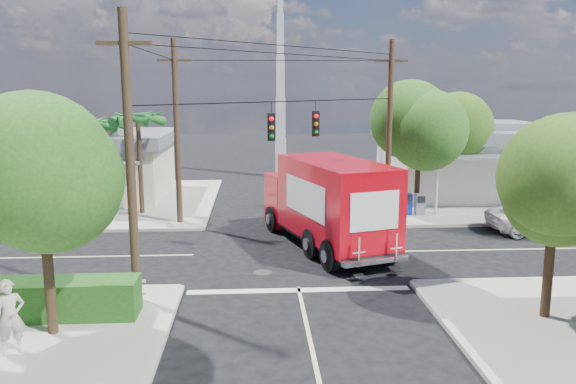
{
  "coord_description": "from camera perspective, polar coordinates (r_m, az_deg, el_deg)",
  "views": [
    {
      "loc": [
        -1.43,
        -22.23,
        6.74
      ],
      "look_at": [
        0.0,
        2.0,
        2.2
      ],
      "focal_mm": 35.0,
      "sensor_mm": 36.0,
      "label": 1
    }
  ],
  "objects": [
    {
      "name": "palm_nw_back",
      "position": [
        32.33,
        -17.94,
        6.41
      ],
      "size": [
        3.01,
        3.08,
        5.19
      ],
      "color": "#422D1C",
      "rests_on": "sidewalk_nw"
    },
    {
      "name": "pedestrian",
      "position": [
        15.94,
        -26.39,
        -11.28
      ],
      "size": [
        0.84,
        0.75,
        1.91
      ],
      "primitive_type": "imported",
      "rotation": [
        0.0,
        0.0,
        0.53
      ],
      "color": "beige",
      "rests_on": "sidewalk_sw"
    },
    {
      "name": "tree_ne_back",
      "position": [
        33.25,
        16.47,
        5.76
      ],
      "size": [
        3.77,
        3.66,
        5.82
      ],
      "color": "#422D1C",
      "rests_on": "sidewalk_ne"
    },
    {
      "name": "parked_car",
      "position": [
        29.02,
        24.5,
        -2.38
      ],
      "size": [
        5.15,
        2.5,
        1.41
      ],
      "primitive_type": "imported",
      "rotation": [
        0.0,
        0.0,
        1.6
      ],
      "color": "silver",
      "rests_on": "ground"
    },
    {
      "name": "building_nw",
      "position": [
        36.55,
        -20.18,
        2.84
      ],
      "size": [
        10.8,
        10.2,
        4.3
      ],
      "color": "beige",
      "rests_on": "sidewalk_nw"
    },
    {
      "name": "tree_se",
      "position": [
        17.41,
        25.66,
        0.63
      ],
      "size": [
        3.67,
        3.54,
        5.62
      ],
      "color": "#422D1C",
      "rests_on": "sidewalk_se"
    },
    {
      "name": "picket_fence",
      "position": [
        18.81,
        -23.27,
        -9.09
      ],
      "size": [
        5.94,
        0.06,
        1.0
      ],
      "color": "silver",
      "rests_on": "sidewalk_sw"
    },
    {
      "name": "tree_sw_front",
      "position": [
        15.89,
        -23.82,
        0.97
      ],
      "size": [
        3.88,
        3.78,
        6.03
      ],
      "color": "#422D1C",
      "rests_on": "sidewalk_sw"
    },
    {
      "name": "vending_boxes",
      "position": [
        30.13,
        11.96,
        -1.22
      ],
      "size": [
        1.9,
        0.5,
        1.1
      ],
      "color": "#AF0C0D",
      "rests_on": "sidewalk_ne"
    },
    {
      "name": "hedge_sw",
      "position": [
        18.18,
        -24.73,
        -9.85
      ],
      "size": [
        6.2,
        1.2,
        1.1
      ],
      "primitive_type": "cube",
      "color": "#134412",
      "rests_on": "sidewalk_sw"
    },
    {
      "name": "sidewalk_nw",
      "position": [
        35.07,
        -18.94,
        -0.95
      ],
      "size": [
        14.12,
        14.12,
        0.14
      ],
      "color": "#AAA499",
      "rests_on": "ground"
    },
    {
      "name": "tree_ne_front",
      "position": [
        30.32,
        13.28,
        6.58
      ],
      "size": [
        4.21,
        4.14,
        6.66
      ],
      "color": "#422D1C",
      "rests_on": "sidewalk_ne"
    },
    {
      "name": "palm_nw_front",
      "position": [
        30.39,
        -15.01,
        7.03
      ],
      "size": [
        3.01,
        3.08,
        5.59
      ],
      "color": "#422D1C",
      "rests_on": "sidewalk_nw"
    },
    {
      "name": "delivery_truck",
      "position": [
        23.78,
        3.99,
        -1.09
      ],
      "size": [
        5.14,
        9.16,
        3.81
      ],
      "color": "black",
      "rests_on": "ground"
    },
    {
      "name": "radio_tower",
      "position": [
        42.29,
        -0.77,
        9.1
      ],
      "size": [
        0.8,
        0.8,
        17.0
      ],
      "color": "silver",
      "rests_on": "ground"
    },
    {
      "name": "road_markings",
      "position": [
        21.87,
        0.54,
        -7.34
      ],
      "size": [
        32.0,
        32.0,
        0.01
      ],
      "color": "beige",
      "rests_on": "ground"
    },
    {
      "name": "sidewalk_ne",
      "position": [
        35.95,
        16.71,
        -0.55
      ],
      "size": [
        14.12,
        14.12,
        0.14
      ],
      "color": "#AAA499",
      "rests_on": "ground"
    },
    {
      "name": "ground",
      "position": [
        23.28,
        0.29,
        -6.24
      ],
      "size": [
        120.0,
        120.0,
        0.0
      ],
      "primitive_type": "plane",
      "color": "black",
      "rests_on": "ground"
    },
    {
      "name": "building_ne",
      "position": [
        37.19,
        18.68,
        3.21
      ],
      "size": [
        11.8,
        10.2,
        4.5
      ],
      "color": "silver",
      "rests_on": "sidewalk_ne"
    },
    {
      "name": "utility_poles",
      "position": [
        23.93,
        -3.75,
        5.62
      ],
      "size": [
        12.0,
        10.68,
        9.0
      ],
      "color": "#473321",
      "rests_on": "ground"
    }
  ]
}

